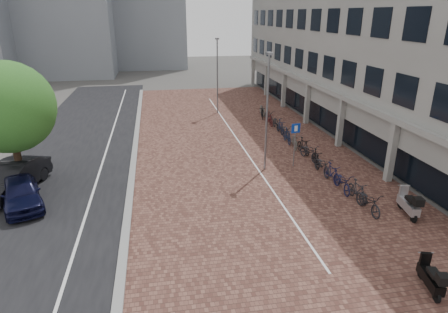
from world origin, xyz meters
TOP-DOWN VIEW (x-y plane):
  - ground at (0.00, 0.00)m, footprint 140.00×140.00m
  - plaza_brick at (2.00, 12.00)m, footprint 14.50×42.00m
  - street_asphalt at (-9.00, 12.00)m, footprint 8.00×50.00m
  - curb at (-5.10, 12.00)m, footprint 0.35×42.00m
  - lane_line at (-7.00, 12.00)m, footprint 0.12×44.00m
  - parking_line at (2.20, 12.00)m, footprint 0.10×30.00m
  - office_building at (12.97, 16.00)m, footprint 8.40×40.00m
  - car_navy at (-10.11, 4.51)m, footprint 3.04×4.47m
  - car_dark at (-10.97, 6.27)m, footprint 2.87×5.02m
  - scooter_front at (7.50, 0.36)m, footprint 0.88×1.89m
  - scooter_mid at (5.08, -4.34)m, footprint 0.87×1.69m
  - parking_sign at (4.44, 6.99)m, footprint 0.56×0.14m
  - lamp_near at (2.59, 6.80)m, footprint 0.12×0.12m
  - lamp_far at (2.06, 20.72)m, footprint 0.12×0.12m
  - street_tree at (-10.62, 6.84)m, footprint 4.56×4.56m
  - bike_row at (5.78, 10.20)m, footprint 1.26×20.40m

SIDE VIEW (x-z plane):
  - ground at x=0.00m, z-range 0.00..0.00m
  - street_asphalt at x=-9.00m, z-range -0.01..0.02m
  - plaza_brick at x=2.00m, z-range -0.01..0.03m
  - lane_line at x=-7.00m, z-range 0.02..0.02m
  - parking_line at x=2.20m, z-range 0.03..0.04m
  - curb at x=-5.10m, z-range 0.00..0.14m
  - bike_row at x=5.78m, z-range 0.00..1.05m
  - scooter_mid at x=5.08m, z-range 0.00..1.11m
  - scooter_front at x=7.50m, z-range 0.00..1.25m
  - car_navy at x=-10.11m, z-range 0.00..1.41m
  - car_dark at x=-10.97m, z-range 0.00..1.57m
  - parking_sign at x=4.44m, z-range 0.49..3.17m
  - lamp_far at x=2.06m, z-range 0.00..6.62m
  - lamp_near at x=2.59m, z-range 0.00..6.69m
  - street_tree at x=-10.62m, z-range 0.90..7.53m
  - office_building at x=12.97m, z-range 0.94..15.94m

